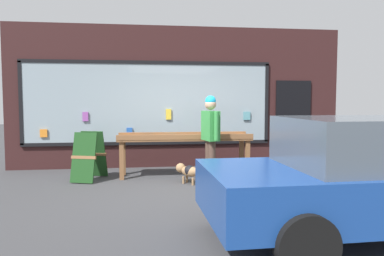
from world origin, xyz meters
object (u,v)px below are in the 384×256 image
small_dog (188,171)px  sandwich_board_sign (89,156)px  display_table_main (184,141)px  person_browsing (210,131)px

small_dog → sandwich_board_sign: bearing=29.4°
display_table_main → small_dog: (-0.01, -0.76, -0.49)m
display_table_main → sandwich_board_sign: sandwich_board_sign is taller
person_browsing → small_dog: person_browsing is taller
small_dog → sandwich_board_sign: sandwich_board_sign is taller
person_browsing → small_dog: 0.89m
person_browsing → sandwich_board_sign: size_ratio=1.76×
display_table_main → sandwich_board_sign: (-1.95, -0.17, -0.25)m
person_browsing → small_dog: (-0.46, -0.14, -0.75)m
display_table_main → sandwich_board_sign: size_ratio=2.91×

